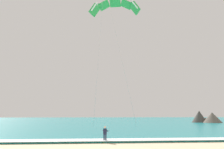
% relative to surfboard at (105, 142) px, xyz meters
% --- Properties ---
extents(sea, '(200.00, 120.00, 0.20)m').
position_rel_surfboard_xyz_m(sea, '(-1.07, 59.54, 0.07)').
color(sea, teal).
rests_on(sea, ground).
extents(surf_foam, '(200.00, 2.63, 0.04)m').
position_rel_surfboard_xyz_m(surf_foam, '(-1.07, 0.54, 0.19)').
color(surf_foam, white).
rests_on(surf_foam, sea).
extents(surfboard, '(0.98, 1.46, 0.09)m').
position_rel_surfboard_xyz_m(surfboard, '(0.00, 0.00, 0.00)').
color(surfboard, yellow).
rests_on(surfboard, ground).
extents(kitesurfer, '(0.66, 0.65, 1.69)m').
position_rel_surfboard_xyz_m(kitesurfer, '(0.01, 0.02, 0.91)').
color(kitesurfer, '#191E38').
rests_on(kitesurfer, ground).
extents(kite_primary, '(7.51, 10.24, 18.81)m').
position_rel_surfboard_xyz_m(kite_primary, '(2.02, 9.21, 18.79)').
color(kite_primary, green).
extents(headland_right, '(7.71, 8.01, 3.53)m').
position_rel_surfboard_xyz_m(headland_right, '(31.68, 44.67, 1.48)').
color(headland_right, '#47423D').
rests_on(headland_right, ground).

